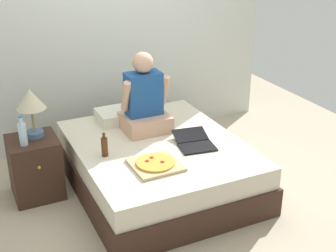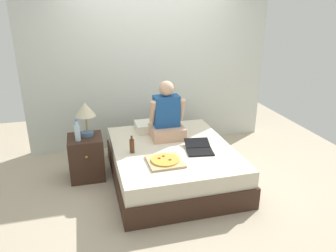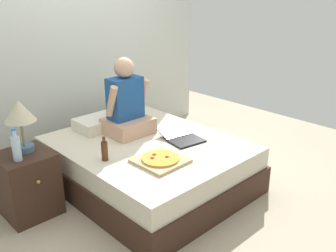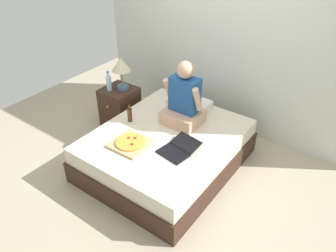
{
  "view_description": "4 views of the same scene",
  "coord_description": "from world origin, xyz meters",
  "px_view_note": "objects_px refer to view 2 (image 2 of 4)",
  "views": [
    {
      "loc": [
        -1.6,
        -3.58,
        2.38
      ],
      "look_at": [
        0.05,
        -0.12,
        0.68
      ],
      "focal_mm": 50.0,
      "sensor_mm": 36.0,
      "label": 1
    },
    {
      "loc": [
        -1.04,
        -3.68,
        2.2
      ],
      "look_at": [
        -0.06,
        -0.0,
        0.76
      ],
      "focal_mm": 35.0,
      "sensor_mm": 36.0,
      "label": 2
    },
    {
      "loc": [
        -2.17,
        -2.55,
        1.92
      ],
      "look_at": [
        0.1,
        -0.18,
        0.66
      ],
      "focal_mm": 40.0,
      "sensor_mm": 36.0,
      "label": 3
    },
    {
      "loc": [
        1.85,
        -2.51,
        2.66
      ],
      "look_at": [
        0.13,
        -0.14,
        0.7
      ],
      "focal_mm": 35.0,
      "sensor_mm": 36.0,
      "label": 4
    }
  ],
  "objects_px": {
    "water_bottle": "(77,132)",
    "person_seated": "(167,117)",
    "lamp_on_left_nightstand": "(85,112)",
    "pizza_box": "(165,161)",
    "laptop": "(199,149)",
    "bed": "(172,163)",
    "nightstand_left": "(87,157)",
    "beer_bottle_on_bed": "(132,146)"
  },
  "relations": [
    {
      "from": "water_bottle",
      "to": "person_seated",
      "type": "bearing_deg",
      "value": 3.55
    },
    {
      "from": "lamp_on_left_nightstand",
      "to": "water_bottle",
      "type": "distance_m",
      "value": 0.28
    },
    {
      "from": "person_seated",
      "to": "pizza_box",
      "type": "bearing_deg",
      "value": -106.14
    },
    {
      "from": "water_bottle",
      "to": "laptop",
      "type": "xyz_separation_m",
      "value": [
        1.45,
        -0.46,
        -0.2
      ]
    },
    {
      "from": "bed",
      "to": "person_seated",
      "type": "xyz_separation_m",
      "value": [
        0.01,
        0.34,
        0.52
      ]
    },
    {
      "from": "pizza_box",
      "to": "person_seated",
      "type": "bearing_deg",
      "value": 73.86
    },
    {
      "from": "bed",
      "to": "pizza_box",
      "type": "distance_m",
      "value": 0.51
    },
    {
      "from": "person_seated",
      "to": "lamp_on_left_nightstand",
      "type": "bearing_deg",
      "value": 176.33
    },
    {
      "from": "nightstand_left",
      "to": "pizza_box",
      "type": "distance_m",
      "value": 1.17
    },
    {
      "from": "bed",
      "to": "nightstand_left",
      "type": "height_order",
      "value": "nightstand_left"
    },
    {
      "from": "nightstand_left",
      "to": "laptop",
      "type": "xyz_separation_m",
      "value": [
        1.37,
        -0.55,
        0.2
      ]
    },
    {
      "from": "bed",
      "to": "pizza_box",
      "type": "xyz_separation_m",
      "value": [
        -0.2,
        -0.4,
        0.26
      ]
    },
    {
      "from": "lamp_on_left_nightstand",
      "to": "water_bottle",
      "type": "xyz_separation_m",
      "value": [
        -0.12,
        -0.14,
        -0.22
      ]
    },
    {
      "from": "bed",
      "to": "beer_bottle_on_bed",
      "type": "bearing_deg",
      "value": -175.78
    },
    {
      "from": "lamp_on_left_nightstand",
      "to": "water_bottle",
      "type": "relative_size",
      "value": 1.63
    },
    {
      "from": "lamp_on_left_nightstand",
      "to": "laptop",
      "type": "bearing_deg",
      "value": -24.15
    },
    {
      "from": "water_bottle",
      "to": "person_seated",
      "type": "xyz_separation_m",
      "value": [
        1.17,
        0.07,
        0.07
      ]
    },
    {
      "from": "nightstand_left",
      "to": "person_seated",
      "type": "distance_m",
      "value": 1.19
    },
    {
      "from": "nightstand_left",
      "to": "laptop",
      "type": "relative_size",
      "value": 1.25
    },
    {
      "from": "water_bottle",
      "to": "nightstand_left",
      "type": "bearing_deg",
      "value": 48.35
    },
    {
      "from": "laptop",
      "to": "pizza_box",
      "type": "bearing_deg",
      "value": -157.15
    },
    {
      "from": "water_bottle",
      "to": "pizza_box",
      "type": "bearing_deg",
      "value": -34.68
    },
    {
      "from": "bed",
      "to": "water_bottle",
      "type": "bearing_deg",
      "value": 167.2
    },
    {
      "from": "nightstand_left",
      "to": "water_bottle",
      "type": "distance_m",
      "value": 0.42
    },
    {
      "from": "water_bottle",
      "to": "beer_bottle_on_bed",
      "type": "bearing_deg",
      "value": -25.48
    },
    {
      "from": "beer_bottle_on_bed",
      "to": "water_bottle",
      "type": "bearing_deg",
      "value": 154.52
    },
    {
      "from": "lamp_on_left_nightstand",
      "to": "person_seated",
      "type": "relative_size",
      "value": 0.58
    },
    {
      "from": "lamp_on_left_nightstand",
      "to": "nightstand_left",
      "type": "bearing_deg",
      "value": -128.63
    },
    {
      "from": "water_bottle",
      "to": "beer_bottle_on_bed",
      "type": "distance_m",
      "value": 0.71
    },
    {
      "from": "lamp_on_left_nightstand",
      "to": "pizza_box",
      "type": "xyz_separation_m",
      "value": [
        0.84,
        -0.8,
        -0.41
      ]
    },
    {
      "from": "nightstand_left",
      "to": "lamp_on_left_nightstand",
      "type": "distance_m",
      "value": 0.62
    },
    {
      "from": "bed",
      "to": "person_seated",
      "type": "distance_m",
      "value": 0.62
    },
    {
      "from": "person_seated",
      "to": "bed",
      "type": "bearing_deg",
      "value": -92.5
    },
    {
      "from": "bed",
      "to": "person_seated",
      "type": "bearing_deg",
      "value": 87.5
    },
    {
      "from": "beer_bottle_on_bed",
      "to": "lamp_on_left_nightstand",
      "type": "bearing_deg",
      "value": 139.26
    },
    {
      "from": "person_seated",
      "to": "beer_bottle_on_bed",
      "type": "height_order",
      "value": "person_seated"
    },
    {
      "from": "lamp_on_left_nightstand",
      "to": "pizza_box",
      "type": "relative_size",
      "value": 1.1
    },
    {
      "from": "person_seated",
      "to": "laptop",
      "type": "bearing_deg",
      "value": -62.24
    },
    {
      "from": "person_seated",
      "to": "pizza_box",
      "type": "distance_m",
      "value": 0.81
    },
    {
      "from": "laptop",
      "to": "beer_bottle_on_bed",
      "type": "distance_m",
      "value": 0.83
    },
    {
      "from": "bed",
      "to": "laptop",
      "type": "bearing_deg",
      "value": -33.42
    },
    {
      "from": "nightstand_left",
      "to": "laptop",
      "type": "bearing_deg",
      "value": -21.74
    }
  ]
}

